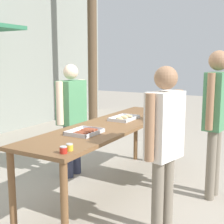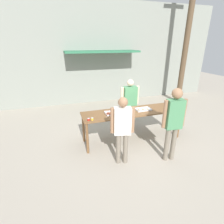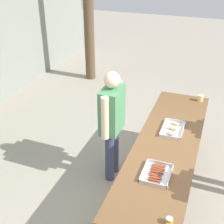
{
  "view_description": "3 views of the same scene",
  "coord_description": "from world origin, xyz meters",
  "px_view_note": "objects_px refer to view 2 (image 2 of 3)",
  "views": [
    {
      "loc": [
        -3.42,
        -1.92,
        1.73
      ],
      "look_at": [
        0.0,
        0.0,
        1.08
      ],
      "focal_mm": 50.0,
      "sensor_mm": 36.0,
      "label": 1
    },
    {
      "loc": [
        -1.98,
        -4.29,
        2.77
      ],
      "look_at": [
        -0.64,
        -0.01,
        0.98
      ],
      "focal_mm": 28.0,
      "sensor_mm": 36.0,
      "label": 2
    },
    {
      "loc": [
        -3.26,
        -0.45,
        3.14
      ],
      "look_at": [
        0.24,
        0.82,
        1.09
      ],
      "focal_mm": 50.0,
      "sensor_mm": 36.0,
      "label": 3
    }
  ],
  "objects_px": {
    "person_customer_holding_hotdog": "(122,126)",
    "utility_pole": "(188,33)",
    "beer_cup": "(178,108)",
    "person_customer_with_cup": "(174,119)",
    "condiment_jar_mustard": "(89,119)",
    "food_tray_sausages": "(112,113)",
    "condiment_jar_ketchup": "(92,119)",
    "food_tray_buns": "(143,109)",
    "person_server_behind_table": "(130,100)"
  },
  "relations": [
    {
      "from": "food_tray_sausages",
      "to": "condiment_jar_ketchup",
      "type": "distance_m",
      "value": 0.66
    },
    {
      "from": "condiment_jar_mustard",
      "to": "person_server_behind_table",
      "type": "relative_size",
      "value": 0.04
    },
    {
      "from": "condiment_jar_ketchup",
      "to": "food_tray_sausages",
      "type": "bearing_deg",
      "value": 22.42
    },
    {
      "from": "food_tray_buns",
      "to": "person_customer_holding_hotdog",
      "type": "relative_size",
      "value": 0.27
    },
    {
      "from": "food_tray_buns",
      "to": "person_server_behind_table",
      "type": "height_order",
      "value": "person_server_behind_table"
    },
    {
      "from": "condiment_jar_mustard",
      "to": "utility_pole",
      "type": "height_order",
      "value": "utility_pole"
    },
    {
      "from": "beer_cup",
      "to": "person_customer_holding_hotdog",
      "type": "distance_m",
      "value": 2.13
    },
    {
      "from": "condiment_jar_ketchup",
      "to": "utility_pole",
      "type": "relative_size",
      "value": 0.01
    },
    {
      "from": "food_tray_buns",
      "to": "beer_cup",
      "type": "bearing_deg",
      "value": -13.69
    },
    {
      "from": "food_tray_sausages",
      "to": "person_customer_with_cup",
      "type": "relative_size",
      "value": 0.21
    },
    {
      "from": "food_tray_sausages",
      "to": "utility_pole",
      "type": "xyz_separation_m",
      "value": [
        4.28,
        2.66,
        2.19
      ]
    },
    {
      "from": "food_tray_sausages",
      "to": "condiment_jar_mustard",
      "type": "distance_m",
      "value": 0.75
    },
    {
      "from": "condiment_jar_ketchup",
      "to": "beer_cup",
      "type": "distance_m",
      "value": 2.58
    },
    {
      "from": "food_tray_buns",
      "to": "beer_cup",
      "type": "xyz_separation_m",
      "value": [
        1.02,
        -0.25,
        0.03
      ]
    },
    {
      "from": "beer_cup",
      "to": "person_server_behind_table",
      "type": "height_order",
      "value": "person_server_behind_table"
    },
    {
      "from": "beer_cup",
      "to": "person_customer_with_cup",
      "type": "bearing_deg",
      "value": -132.08
    },
    {
      "from": "condiment_jar_mustard",
      "to": "utility_pole",
      "type": "bearing_deg",
      "value": 30.35
    },
    {
      "from": "person_customer_holding_hotdog",
      "to": "utility_pole",
      "type": "bearing_deg",
      "value": -126.66
    },
    {
      "from": "food_tray_buns",
      "to": "condiment_jar_ketchup",
      "type": "relative_size",
      "value": 6.67
    },
    {
      "from": "person_customer_with_cup",
      "to": "utility_pole",
      "type": "xyz_separation_m",
      "value": [
        3.15,
        3.84,
        2.01
      ]
    },
    {
      "from": "food_tray_buns",
      "to": "person_customer_with_cup",
      "type": "relative_size",
      "value": 0.24
    },
    {
      "from": "beer_cup",
      "to": "person_customer_holding_hotdog",
      "type": "relative_size",
      "value": 0.06
    },
    {
      "from": "food_tray_sausages",
      "to": "food_tray_buns",
      "type": "height_order",
      "value": "food_tray_buns"
    },
    {
      "from": "food_tray_sausages",
      "to": "person_customer_holding_hotdog",
      "type": "xyz_separation_m",
      "value": [
        -0.05,
        -0.94,
        0.07
      ]
    },
    {
      "from": "person_customer_holding_hotdog",
      "to": "food_tray_sausages",
      "type": "bearing_deg",
      "value": -79.6
    },
    {
      "from": "condiment_jar_mustard",
      "to": "beer_cup",
      "type": "relative_size",
      "value": 0.67
    },
    {
      "from": "condiment_jar_mustard",
      "to": "beer_cup",
      "type": "bearing_deg",
      "value": 0.24
    },
    {
      "from": "food_tray_sausages",
      "to": "utility_pole",
      "type": "relative_size",
      "value": 0.06
    },
    {
      "from": "condiment_jar_ketchup",
      "to": "beer_cup",
      "type": "bearing_deg",
      "value": 0.11
    },
    {
      "from": "condiment_jar_mustard",
      "to": "person_customer_with_cup",
      "type": "relative_size",
      "value": 0.04
    },
    {
      "from": "person_customer_holding_hotdog",
      "to": "person_server_behind_table",
      "type": "bearing_deg",
      "value": -104.01
    },
    {
      "from": "utility_pole",
      "to": "food_tray_sausages",
      "type": "bearing_deg",
      "value": -148.13
    },
    {
      "from": "beer_cup",
      "to": "person_customer_with_cup",
      "type": "distance_m",
      "value": 1.26
    },
    {
      "from": "person_server_behind_table",
      "to": "person_customer_with_cup",
      "type": "bearing_deg",
      "value": -83.45
    },
    {
      "from": "beer_cup",
      "to": "utility_pole",
      "type": "bearing_deg",
      "value": 51.49
    },
    {
      "from": "beer_cup",
      "to": "person_customer_with_cup",
      "type": "relative_size",
      "value": 0.05
    },
    {
      "from": "food_tray_sausages",
      "to": "person_customer_with_cup",
      "type": "height_order",
      "value": "person_customer_with_cup"
    },
    {
      "from": "condiment_jar_mustard",
      "to": "food_tray_sausages",
      "type": "bearing_deg",
      "value": 20.15
    },
    {
      "from": "condiment_jar_ketchup",
      "to": "person_customer_holding_hotdog",
      "type": "relative_size",
      "value": 0.04
    },
    {
      "from": "condiment_jar_mustard",
      "to": "beer_cup",
      "type": "distance_m",
      "value": 2.67
    },
    {
      "from": "food_tray_sausages",
      "to": "condiment_jar_ketchup",
      "type": "relative_size",
      "value": 5.68
    },
    {
      "from": "condiment_jar_ketchup",
      "to": "person_customer_with_cup",
      "type": "distance_m",
      "value": 1.98
    },
    {
      "from": "food_tray_buns",
      "to": "person_customer_holding_hotdog",
      "type": "xyz_separation_m",
      "value": [
        -1.0,
        -0.94,
        0.07
      ]
    },
    {
      "from": "food_tray_buns",
      "to": "person_server_behind_table",
      "type": "distance_m",
      "value": 0.84
    },
    {
      "from": "food_tray_buns",
      "to": "utility_pole",
      "type": "relative_size",
      "value": 0.07
    },
    {
      "from": "condiment_jar_mustard",
      "to": "utility_pole",
      "type": "relative_size",
      "value": 0.01
    },
    {
      "from": "food_tray_sausages",
      "to": "person_server_behind_table",
      "type": "relative_size",
      "value": 0.23
    },
    {
      "from": "food_tray_buns",
      "to": "person_server_behind_table",
      "type": "bearing_deg",
      "value": 95.03
    },
    {
      "from": "food_tray_sausages",
      "to": "person_customer_holding_hotdog",
      "type": "bearing_deg",
      "value": -93.19
    },
    {
      "from": "condiment_jar_mustard",
      "to": "person_server_behind_table",
      "type": "bearing_deg",
      "value": 34.58
    }
  ]
}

